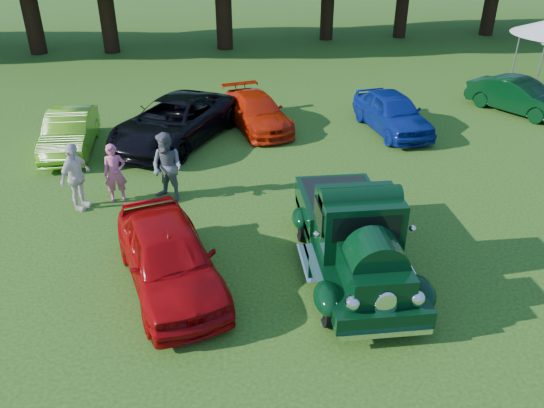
{
  "coord_description": "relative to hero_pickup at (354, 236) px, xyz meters",
  "views": [
    {
      "loc": [
        -0.95,
        -9.61,
        7.2
      ],
      "look_at": [
        0.28,
        1.38,
        1.1
      ],
      "focal_mm": 35.0,
      "sensor_mm": 36.0,
      "label": 1
    }
  ],
  "objects": [
    {
      "name": "spectator_white",
      "position": [
        -6.75,
        3.64,
        0.07
      ],
      "size": [
        0.91,
        1.21,
        1.91
      ],
      "primitive_type": "imported",
      "rotation": [
        0.0,
        0.0,
        1.11
      ],
      "color": "silver",
      "rests_on": "ground"
    },
    {
      "name": "back_car_black",
      "position": [
        -4.35,
        8.27,
        -0.1
      ],
      "size": [
        5.01,
        6.15,
        1.56
      ],
      "primitive_type": "imported",
      "rotation": [
        0.0,
        0.0,
        -0.51
      ],
      "color": "black",
      "rests_on": "ground"
    },
    {
      "name": "hero_pickup",
      "position": [
        0.0,
        0.0,
        0.0
      ],
      "size": [
        2.42,
        5.2,
        2.03
      ],
      "color": "black",
      "rests_on": "ground"
    },
    {
      "name": "spectator_pink",
      "position": [
        -5.78,
        3.99,
        -0.03
      ],
      "size": [
        0.68,
        0.5,
        1.69
      ],
      "primitive_type": "imported",
      "rotation": [
        0.0,
        0.0,
        0.17
      ],
      "color": "#DD5B86",
      "rests_on": "ground"
    },
    {
      "name": "back_car_blue",
      "position": [
        3.6,
        8.47,
        -0.16
      ],
      "size": [
        2.31,
        4.44,
        1.44
      ],
      "primitive_type": "imported",
      "rotation": [
        0.0,
        0.0,
        0.15
      ],
      "color": "navy",
      "rests_on": "ground"
    },
    {
      "name": "back_car_orange",
      "position": [
        -1.36,
        9.38,
        -0.26
      ],
      "size": [
        2.78,
        4.58,
        1.24
      ],
      "primitive_type": "imported",
      "rotation": [
        0.0,
        0.0,
        0.26
      ],
      "color": "red",
      "rests_on": "ground"
    },
    {
      "name": "ground",
      "position": [
        -1.97,
        -0.09,
        -0.88
      ],
      "size": [
        120.0,
        120.0,
        0.0
      ],
      "primitive_type": "plane",
      "color": "#224C11",
      "rests_on": "ground"
    },
    {
      "name": "red_convertible",
      "position": [
        -4.07,
        -0.14,
        -0.13
      ],
      "size": [
        2.97,
        4.74,
        1.5
      ],
      "primitive_type": "imported",
      "rotation": [
        0.0,
        0.0,
        0.29
      ],
      "color": "#A10609",
      "rests_on": "ground"
    },
    {
      "name": "spectator_grey",
      "position": [
        -4.32,
        3.91,
        0.11
      ],
      "size": [
        1.22,
        1.16,
        1.98
      ],
      "primitive_type": "imported",
      "rotation": [
        0.0,
        0.0,
        -0.6
      ],
      "color": "slate",
      "rests_on": "ground"
    },
    {
      "name": "back_car_lime",
      "position": [
        -7.86,
        7.84,
        -0.21
      ],
      "size": [
        1.59,
        4.11,
        1.34
      ],
      "primitive_type": "imported",
      "rotation": [
        0.0,
        0.0,
        0.04
      ],
      "color": "#5CB017",
      "rests_on": "ground"
    },
    {
      "name": "back_car_green",
      "position": [
        9.35,
        9.91,
        -0.2
      ],
      "size": [
        3.34,
        4.3,
        1.36
      ],
      "primitive_type": "imported",
      "rotation": [
        0.0,
        0.0,
        0.53
      ],
      "color": "black",
      "rests_on": "ground"
    }
  ]
}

